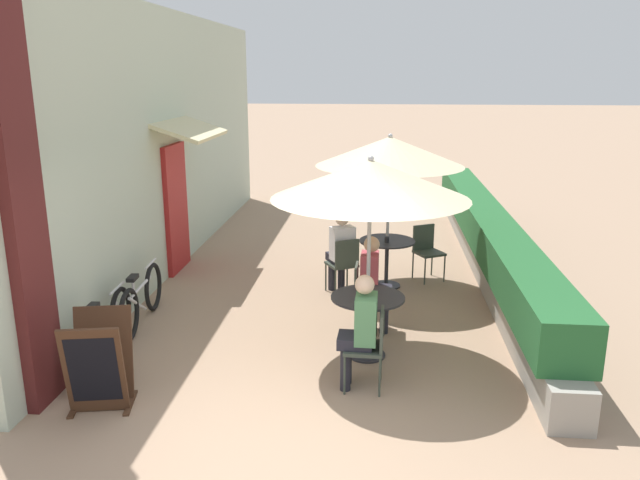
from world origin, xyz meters
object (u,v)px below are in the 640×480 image
(patio_umbrella_mid, at_px, (390,151))
(seated_patron_mid_left, at_px, (341,248))
(patio_table_near, at_px, (368,311))
(cafe_chair_mid_left, at_px, (344,261))
(menu_board, at_px, (99,363))
(cafe_chair_mid_right, at_px, (427,248))
(cafe_chair_near_right, at_px, (371,343))
(patio_table_mid, at_px, (387,252))
(patio_umbrella_near, at_px, (370,179))
(coffee_cup_near, at_px, (362,293))
(coffee_cup_mid, at_px, (387,239))
(seated_patron_near_right, at_px, (360,327))
(seated_patron_near_left, at_px, (374,280))
(cafe_chair_near_left, at_px, (365,292))
(bicycle_second, at_px, (142,299))
(bicycle_leaning, at_px, (105,329))

(patio_umbrella_mid, xyz_separation_m, seated_patron_mid_left, (-0.69, -0.33, -1.41))
(patio_table_near, xyz_separation_m, seated_patron_mid_left, (-0.45, 2.16, 0.13))
(cafe_chair_mid_left, xyz_separation_m, menu_board, (-2.21, -3.45, -0.05))
(seated_patron_mid_left, relative_size, cafe_chair_mid_right, 1.44)
(cafe_chair_near_right, bearing_deg, patio_table_mid, -1.57)
(patio_umbrella_near, relative_size, patio_table_mid, 2.77)
(cafe_chair_mid_left, bearing_deg, cafe_chair_near_right, -109.48)
(coffee_cup_near, distance_m, coffee_cup_mid, 2.39)
(coffee_cup_near, xyz_separation_m, patio_umbrella_mid, (0.31, 2.50, 1.31))
(coffee_cup_near, xyz_separation_m, menu_board, (-2.54, -1.39, -0.32))
(seated_patron_near_right, distance_m, coffee_cup_mid, 3.15)
(menu_board, bearing_deg, cafe_chair_mid_right, 39.87)
(patio_table_near, bearing_deg, cafe_chair_mid_right, 73.25)
(seated_patron_near_left, bearing_deg, patio_umbrella_near, -2.64)
(seated_patron_near_left, xyz_separation_m, coffee_cup_near, (-0.12, -0.77, 0.10))
(cafe_chair_near_left, bearing_deg, seated_patron_near_left, 90.00)
(menu_board, bearing_deg, coffee_cup_mid, 41.73)
(coffee_cup_near, xyz_separation_m, bicycle_second, (-2.90, 0.67, -0.43))
(patio_umbrella_near, bearing_deg, cafe_chair_near_left, 93.93)
(cafe_chair_near_left, xyz_separation_m, seated_patron_near_right, (-0.01, -1.53, 0.17))
(cafe_chair_near_right, height_order, cafe_chair_mid_left, same)
(cafe_chair_near_right, relative_size, coffee_cup_mid, 9.67)
(cafe_chair_mid_right, relative_size, bicycle_second, 0.51)
(patio_umbrella_near, bearing_deg, cafe_chair_mid_right, 73.25)
(cafe_chair_mid_left, xyz_separation_m, cafe_chair_mid_right, (1.27, 0.86, 0.00))
(cafe_chair_near_left, relative_size, patio_table_mid, 1.02)
(seated_patron_near_right, bearing_deg, coffee_cup_mid, -3.59)
(cafe_chair_near_right, height_order, cafe_chair_mid_right, same)
(cafe_chair_near_right, relative_size, cafe_chair_mid_right, 1.00)
(cafe_chair_near_right, bearing_deg, cafe_chair_near_left, 5.70)
(patio_umbrella_near, bearing_deg, patio_umbrella_mid, 84.43)
(patio_table_mid, bearing_deg, seated_patron_mid_left, -154.19)
(bicycle_leaning, bearing_deg, cafe_chair_near_right, -11.54)
(patio_umbrella_mid, height_order, bicycle_second, patio_umbrella_mid)
(coffee_cup_near, bearing_deg, bicycle_leaning, -174.21)
(cafe_chair_mid_right, bearing_deg, coffee_cup_mid, 12.32)
(seated_patron_mid_left, bearing_deg, cafe_chair_near_left, -102.63)
(patio_umbrella_mid, relative_size, bicycle_second, 1.37)
(patio_table_near, bearing_deg, coffee_cup_mid, 84.34)
(patio_table_mid, bearing_deg, coffee_cup_near, -97.04)
(seated_patron_mid_left, distance_m, coffee_cup_mid, 0.72)
(seated_patron_near_right, height_order, coffee_cup_mid, seated_patron_near_right)
(cafe_chair_near_left, height_order, coffee_cup_mid, cafe_chair_near_left)
(seated_patron_near_right, relative_size, patio_table_mid, 1.47)
(patio_umbrella_near, xyz_separation_m, cafe_chair_mid_left, (-0.39, 2.06, -1.58))
(cafe_chair_near_right, relative_size, patio_table_mid, 1.02)
(seated_patron_mid_left, xyz_separation_m, cafe_chair_mid_right, (1.33, 0.77, -0.17))
(patio_table_mid, xyz_separation_m, cafe_chair_mid_right, (0.64, 0.43, -0.04))
(coffee_cup_near, distance_m, seated_patron_mid_left, 2.20)
(coffee_cup_near, bearing_deg, patio_table_near, 2.33)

